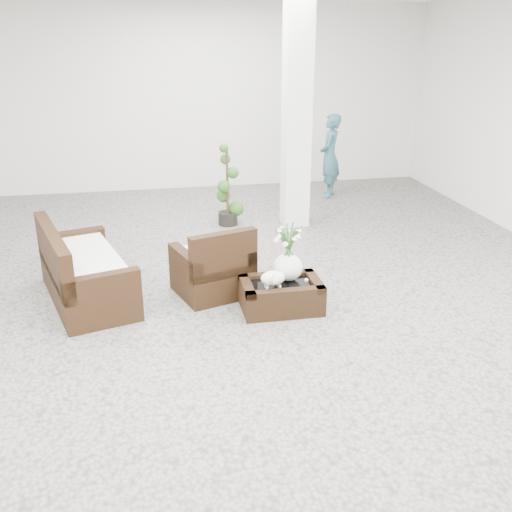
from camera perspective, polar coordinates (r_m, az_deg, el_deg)
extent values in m
plane|color=gray|center=(6.91, -0.16, -4.50)|extent=(11.00, 11.00, 0.00)
cube|color=white|center=(9.30, 4.00, 13.50)|extent=(0.40, 0.40, 3.50)
cube|color=black|center=(6.68, 2.46, -3.97)|extent=(0.90, 0.60, 0.31)
ellipsoid|color=white|center=(6.46, 1.66, -2.33)|extent=(0.28, 0.23, 0.21)
cylinder|color=white|center=(6.70, 4.94, -2.35)|extent=(0.04, 0.04, 0.03)
cube|color=black|center=(7.00, -4.32, -0.32)|extent=(1.02, 1.00, 0.87)
cube|color=black|center=(7.08, -16.29, -0.72)|extent=(1.27, 1.87, 0.91)
imported|color=#31616E|center=(11.20, 7.24, 9.68)|extent=(0.59, 0.68, 1.56)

